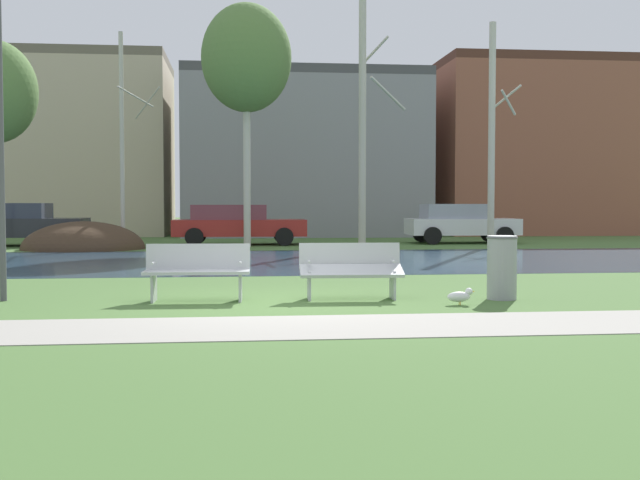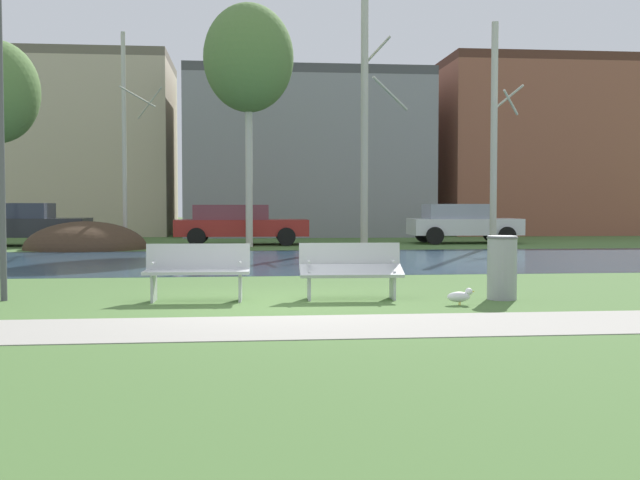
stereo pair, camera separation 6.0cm
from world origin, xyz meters
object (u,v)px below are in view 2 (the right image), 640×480
object	(u,v)px
bench_right	(351,269)
parked_van_nearest_dark	(22,223)
seagull	(460,296)
trash_bin	(502,266)
parked_sedan_second_red	(239,224)
bench_left	(197,270)
parked_hatch_third_white	(462,223)

from	to	relation	value
bench_right	parked_van_nearest_dark	xyz separation A→B (m)	(-9.27, 16.16, 0.32)
seagull	parked_van_nearest_dark	world-z (taller)	parked_van_nearest_dark
trash_bin	seagull	size ratio (longest dim) A/B	2.39
bench_right	parked_van_nearest_dark	size ratio (longest dim) A/B	0.37
parked_sedan_second_red	bench_left	bearing A→B (deg)	-92.25
trash_bin	parked_hatch_third_white	distance (m)	17.11
bench_right	parked_sedan_second_red	size ratio (longest dim) A/B	0.34
bench_right	trash_bin	world-z (taller)	trash_bin
parked_hatch_third_white	bench_right	bearing A→B (deg)	-111.81
trash_bin	parked_sedan_second_red	distance (m)	16.90
bench_right	parked_sedan_second_red	distance (m)	16.20
parked_van_nearest_dark	parked_sedan_second_red	xyz separation A→B (m)	(7.53, -0.05, -0.03)
bench_left	parked_hatch_third_white	world-z (taller)	parked_hatch_third_white
bench_left	parked_sedan_second_red	distance (m)	16.12
bench_left	parked_van_nearest_dark	size ratio (longest dim) A/B	0.37
parked_van_nearest_dark	bench_right	bearing A→B (deg)	-60.15
parked_van_nearest_dark	parked_hatch_third_white	world-z (taller)	parked_van_nearest_dark
parked_van_nearest_dark	parked_hatch_third_white	distance (m)	15.79
bench_right	parked_hatch_third_white	bearing A→B (deg)	68.19
parked_van_nearest_dark	seagull	bearing A→B (deg)	-57.72
trash_bin	parked_sedan_second_red	size ratio (longest dim) A/B	0.21
seagull	parked_van_nearest_dark	xyz separation A→B (m)	(-10.77, 17.05, 0.66)
parked_sedan_second_red	parked_hatch_third_white	xyz separation A→B (m)	(8.26, 0.19, 0.01)
seagull	bench_right	bearing A→B (deg)	149.28
bench_right	trash_bin	bearing A→B (deg)	-7.25
trash_bin	parked_hatch_third_white	xyz separation A→B (m)	(4.18, 16.59, 0.26)
parked_sedan_second_red	parked_hatch_third_white	world-z (taller)	parked_hatch_third_white
seagull	parked_hatch_third_white	world-z (taller)	parked_hatch_third_white
bench_right	seagull	distance (m)	1.77
seagull	parked_van_nearest_dark	distance (m)	20.18
bench_left	parked_sedan_second_red	xyz separation A→B (m)	(0.63, 16.10, 0.29)
trash_bin	parked_van_nearest_dark	xyz separation A→B (m)	(-11.61, 16.46, 0.27)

